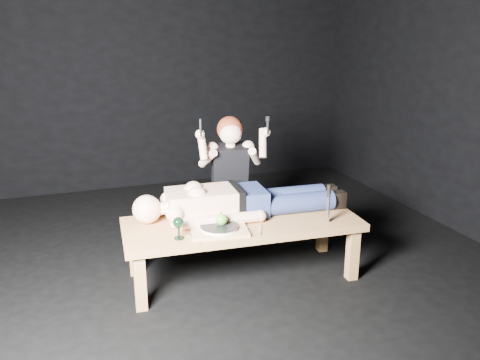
{
  "coord_description": "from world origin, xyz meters",
  "views": [
    {
      "loc": [
        -0.83,
        -3.26,
        1.81
      ],
      "look_at": [
        0.33,
        -0.01,
        0.75
      ],
      "focal_mm": 37.25,
      "sensor_mm": 36.0,
      "label": 1
    }
  ],
  "objects": [
    {
      "name": "fork_flat",
      "position": [
        -0.09,
        -0.26,
        0.45
      ],
      "size": [
        0.04,
        0.18,
        0.01
      ],
      "primitive_type": "cube",
      "rotation": [
        0.0,
        0.0,
        0.15
      ],
      "color": "#B2B2B7",
      "rests_on": "table"
    },
    {
      "name": "table",
      "position": [
        0.33,
        -0.06,
        0.23
      ],
      "size": [
        1.77,
        0.76,
        0.45
      ],
      "primitive_type": "cube",
      "rotation": [
        0.0,
        0.0,
        -0.06
      ],
      "color": "tan",
      "rests_on": "ground"
    },
    {
      "name": "plate",
      "position": [
        0.11,
        -0.19,
        0.48
      ],
      "size": [
        0.3,
        0.3,
        0.02
      ],
      "primitive_type": "cylinder",
      "rotation": [
        0.0,
        0.0,
        -0.15
      ],
      "color": "white",
      "rests_on": "serving_tray"
    },
    {
      "name": "knife_flat",
      "position": [
        0.39,
        -0.26,
        0.45
      ],
      "size": [
        0.09,
        0.18,
        0.01
      ],
      "primitive_type": "cube",
      "rotation": [
        0.0,
        0.0,
        -0.4
      ],
      "color": "#B2B2B7",
      "rests_on": "table"
    },
    {
      "name": "ground",
      "position": [
        0.0,
        0.0,
        0.0
      ],
      "size": [
        5.0,
        5.0,
        0.0
      ],
      "primitive_type": "plane",
      "color": "black",
      "rests_on": "ground"
    },
    {
      "name": "serving_tray",
      "position": [
        0.11,
        -0.19,
        0.46
      ],
      "size": [
        0.43,
        0.34,
        0.02
      ],
      "primitive_type": "cube",
      "rotation": [
        0.0,
        0.0,
        -0.15
      ],
      "color": "tan",
      "rests_on": "table"
    },
    {
      "name": "kneeling_woman",
      "position": [
        0.42,
        0.53,
        0.59
      ],
      "size": [
        0.73,
        0.8,
        1.17
      ],
      "primitive_type": null,
      "rotation": [
        0.0,
        0.0,
        -0.17
      ],
      "color": "black",
      "rests_on": "ground"
    },
    {
      "name": "spoon_flat",
      "position": [
        0.31,
        -0.17,
        0.45
      ],
      "size": [
        0.08,
        0.18,
        0.01
      ],
      "primitive_type": "cube",
      "rotation": [
        0.0,
        0.0,
        0.35
      ],
      "color": "#B2B2B7",
      "rests_on": "table"
    },
    {
      "name": "carving_knife",
      "position": [
        0.91,
        -0.28,
        0.59
      ],
      "size": [
        0.04,
        0.04,
        0.29
      ],
      "primitive_type": null,
      "rotation": [
        0.0,
        0.0,
        -0.06
      ],
      "color": "#B2B2B7",
      "rests_on": "table"
    },
    {
      "name": "apple",
      "position": [
        0.13,
        -0.18,
        0.54
      ],
      "size": [
        0.08,
        0.08,
        0.08
      ],
      "primitive_type": "sphere",
      "color": "#579A28",
      "rests_on": "plate"
    },
    {
      "name": "back_wall",
      "position": [
        0.0,
        2.5,
        1.5
      ],
      "size": [
        5.0,
        0.0,
        5.0
      ],
      "primitive_type": "plane",
      "rotation": [
        1.57,
        0.0,
        0.0
      ],
      "color": "black",
      "rests_on": "ground"
    },
    {
      "name": "lying_man",
      "position": [
        0.39,
        0.08,
        0.58
      ],
      "size": [
        1.78,
        0.64,
        0.27
      ],
      "primitive_type": null,
      "rotation": [
        0.0,
        0.0,
        -0.06
      ],
      "color": "tan",
      "rests_on": "table"
    },
    {
      "name": "goblet",
      "position": [
        -0.18,
        -0.22,
        0.53
      ],
      "size": [
        0.08,
        0.08,
        0.15
      ],
      "primitive_type": null,
      "rotation": [
        0.0,
        0.0,
        -0.06
      ],
      "color": "black",
      "rests_on": "table"
    }
  ]
}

